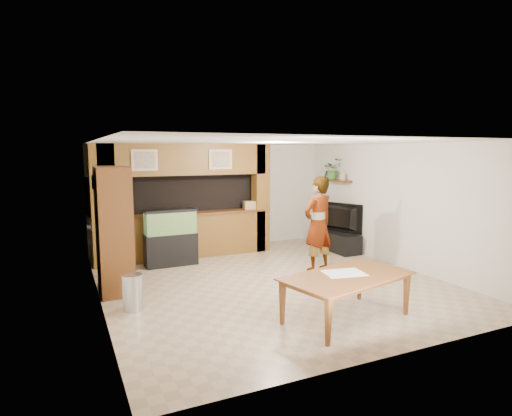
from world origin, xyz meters
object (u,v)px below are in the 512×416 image
pantry_cabinet (114,230)px  dining_table (348,298)px  television (337,218)px  aquarium (171,238)px  person (318,224)px

pantry_cabinet → dining_table: bearing=-43.2°
television → pantry_cabinet: bearing=80.8°
pantry_cabinet → dining_table: (2.90, -2.72, -0.76)m
aquarium → person: bearing=-33.7°
aquarium → dining_table: size_ratio=0.64×
pantry_cabinet → dining_table: size_ratio=1.15×
pantry_cabinet → aquarium: pantry_cabinet is taller
pantry_cabinet → dining_table: 4.05m
television → dining_table: (-2.45, -3.74, -0.48)m
television → person: bearing=113.4°
person → dining_table: bearing=54.9°
pantry_cabinet → television: bearing=10.8°
aquarium → dining_table: bearing=-69.4°
person → dining_table: size_ratio=1.03×
pantry_cabinet → person: bearing=-5.0°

